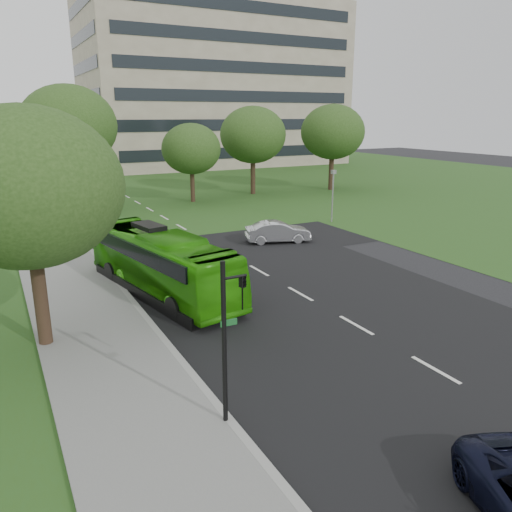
# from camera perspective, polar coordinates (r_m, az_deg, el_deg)

# --- Properties ---
(ground) EXTENTS (160.00, 160.00, 0.00)m
(ground) POSITION_cam_1_polar(r_m,az_deg,el_deg) (21.49, 8.00, -5.97)
(ground) COLOR black
(ground) RESTS_ON ground
(street_surfaces) EXTENTS (120.00, 120.00, 0.15)m
(street_surfaces) POSITION_cam_1_polar(r_m,az_deg,el_deg) (41.24, -11.27, 4.49)
(street_surfaces) COLOR black
(street_surfaces) RESTS_ON ground
(office_building) EXTENTS (40.10, 20.10, 25.00)m
(office_building) POSITION_cam_1_polar(r_m,az_deg,el_deg) (85.16, -4.77, 18.87)
(office_building) COLOR gray
(office_building) RESTS_ON ground
(tree_park_b) EXTENTS (7.95, 7.95, 10.42)m
(tree_park_b) POSITION_cam_1_polar(r_m,az_deg,el_deg) (45.81, -20.63, 13.74)
(tree_park_b) COLOR black
(tree_park_b) RESTS_ON ground
(tree_park_c) EXTENTS (5.44, 5.44, 7.23)m
(tree_park_c) POSITION_cam_1_polar(r_m,az_deg,el_deg) (47.22, -7.41, 12.04)
(tree_park_c) COLOR black
(tree_park_c) RESTS_ON ground
(tree_park_d) EXTENTS (6.66, 6.66, 8.81)m
(tree_park_d) POSITION_cam_1_polar(r_m,az_deg,el_deg) (51.64, -0.36, 13.66)
(tree_park_d) COLOR black
(tree_park_d) RESTS_ON ground
(tree_park_e) EXTENTS (6.79, 6.79, 9.05)m
(tree_park_e) POSITION_cam_1_polar(r_m,az_deg,el_deg) (55.29, 8.76, 13.82)
(tree_park_e) COLOR black
(tree_park_e) RESTS_ON ground
(tree_side_near) EXTENTS (6.25, 6.25, 8.31)m
(tree_side_near) POSITION_cam_1_polar(r_m,az_deg,el_deg) (17.97, -24.72, 7.08)
(tree_side_near) COLOR black
(tree_side_near) RESTS_ON ground
(bus) EXTENTS (4.33, 10.55, 2.86)m
(bus) POSITION_cam_1_polar(r_m,az_deg,el_deg) (23.11, -10.77, -0.77)
(bus) COLOR #32A50F
(bus) RESTS_ON ground
(sedan) EXTENTS (4.37, 2.62, 1.36)m
(sedan) POSITION_cam_1_polar(r_m,az_deg,el_deg) (32.09, 2.51, 2.78)
(sedan) COLOR silver
(sedan) RESTS_ON ground
(traffic_light) EXTENTS (0.74, 0.22, 4.53)m
(traffic_light) POSITION_cam_1_polar(r_m,az_deg,el_deg) (12.74, -3.09, -8.59)
(traffic_light) COLOR black
(traffic_light) RESTS_ON ground
(camera_pole) EXTENTS (0.38, 0.35, 3.95)m
(camera_pole) POSITION_cam_1_polar(r_m,az_deg,el_deg) (38.31, 8.78, 7.60)
(camera_pole) COLOR gray
(camera_pole) RESTS_ON ground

